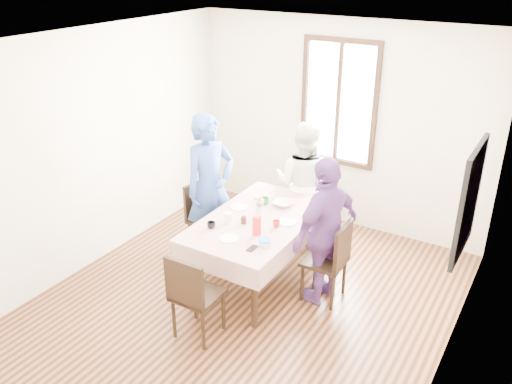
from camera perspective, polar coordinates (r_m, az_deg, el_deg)
ground at (r=5.80m, az=-1.01°, el=-11.59°), size 4.50×4.50×0.00m
back_wall at (r=7.00m, az=8.81°, el=7.09°), size 4.00×0.00×4.00m
right_wall at (r=4.49m, az=21.10°, el=-4.71°), size 0.00×4.50×4.50m
window_frame at (r=6.90m, az=8.91°, el=9.42°), size 1.02×0.06×1.62m
window_pane at (r=6.91m, az=8.94°, el=9.44°), size 0.90×0.02×1.50m
art_poster at (r=4.67m, az=21.97°, el=-0.92°), size 0.04×0.76×0.96m
dining_table at (r=5.96m, az=0.25°, el=-6.18°), size 0.93×1.62×0.75m
tablecloth at (r=5.77m, az=0.26°, el=-2.93°), size 1.05×1.74×0.01m
chair_left at (r=6.41m, az=-5.04°, el=-3.10°), size 0.49×0.49×0.91m
chair_right at (r=5.65m, az=7.36°, el=-7.30°), size 0.43×0.43×0.91m
chair_far at (r=6.79m, az=5.11°, el=-1.44°), size 0.47×0.47×0.91m
chair_near at (r=5.14m, az=-6.28°, el=-10.83°), size 0.43×0.43×0.91m
person_left at (r=6.21m, az=-5.03°, el=0.42°), size 0.63×0.76×1.78m
person_far at (r=6.63m, az=5.13°, el=1.03°), size 0.82×0.67×1.56m
person_right at (r=5.48m, az=7.36°, el=-4.13°), size 0.62×1.01×1.61m
mug_black at (r=5.58m, az=-4.82°, el=-3.55°), size 0.12×0.12×0.07m
mug_flag at (r=5.58m, az=2.21°, el=-3.44°), size 0.11×0.11×0.08m
mug_green at (r=6.08m, az=0.95°, el=-0.96°), size 0.10×0.10×0.08m
serving_bowl at (r=6.05m, az=2.94°, el=-1.23°), size 0.23×0.23×0.05m
juice_carton at (r=5.41m, az=0.09°, el=-3.64°), size 0.07×0.07×0.21m
butter_tub at (r=5.25m, az=0.96°, el=-5.49°), size 0.11×0.11×0.05m
jam_jar at (r=5.65m, az=-1.34°, el=-3.04°), size 0.06×0.06×0.08m
drinking_glass at (r=5.68m, az=-3.01°, el=-2.77°), size 0.08×0.08×0.11m
smartphone at (r=5.21m, az=-0.42°, el=-6.08°), size 0.07×0.13×0.01m
flower_vase at (r=5.76m, az=0.31°, el=-2.20°), size 0.06×0.06×0.12m
plate_left at (r=6.01m, az=-1.80°, el=-1.63°), size 0.20×0.20×0.01m
plate_right at (r=5.69m, az=3.39°, el=-3.25°), size 0.20×0.20×0.01m
plate_near at (r=5.38m, az=-2.91°, el=-4.99°), size 0.20×0.20×0.01m
butter_lid at (r=5.24m, az=0.97°, el=-5.18°), size 0.12×0.12×0.01m
flower_bunch at (r=5.72m, az=0.31°, el=-1.21°), size 0.09×0.09×0.10m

